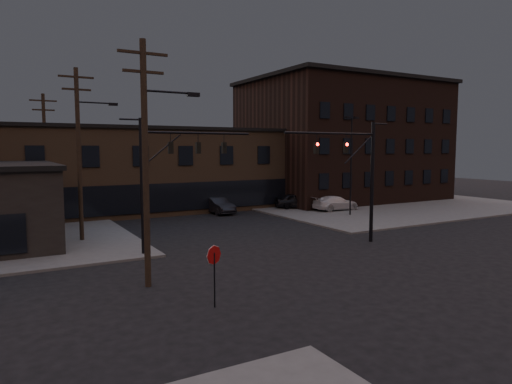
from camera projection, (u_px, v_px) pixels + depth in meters
ground at (339, 269)px, 23.72m from camera, size 140.00×140.00×0.00m
sidewalk_ne at (363, 201)px, 53.57m from camera, size 30.00×30.00×0.15m
building_row at (165, 170)px, 47.57m from camera, size 40.00×12.00×8.00m
building_right at (342, 142)px, 56.37m from camera, size 22.00×16.00×14.00m
traffic_signal_near at (359, 169)px, 29.77m from camera, size 7.12×0.24×8.00m
traffic_signal_far at (163, 170)px, 26.86m from camera, size 7.12×0.24×8.00m
stop_sign at (214, 262)px, 17.89m from camera, size 0.72×0.33×2.48m
utility_pole_near at (147, 157)px, 20.25m from camera, size 3.70×0.28×11.00m
utility_pole_mid at (80, 151)px, 30.12m from camera, size 3.70×0.28×11.50m
utility_pole_far at (45, 154)px, 40.01m from camera, size 2.20×0.28×11.00m
lot_light_a at (351, 157)px, 41.70m from camera, size 1.50×0.28×9.14m
lot_light_b at (363, 155)px, 48.98m from camera, size 1.50×0.28×9.14m
parked_car_lot_a at (297, 201)px, 46.88m from camera, size 4.85×3.27×1.53m
parked_car_lot_b at (335, 203)px, 45.28m from camera, size 4.89×2.06×1.41m
car_crossing at (217, 205)px, 44.04m from camera, size 1.95×4.85×1.57m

